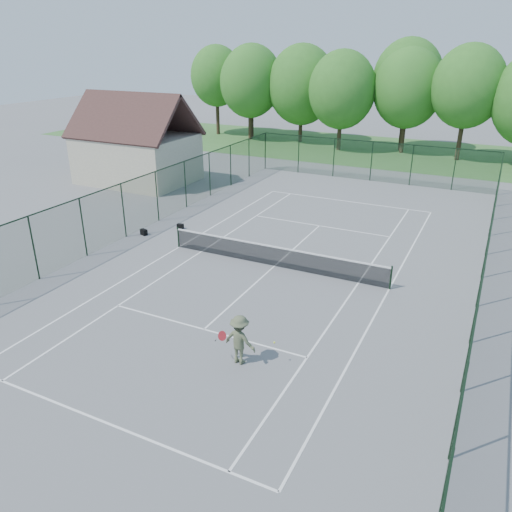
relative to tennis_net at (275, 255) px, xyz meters
The scene contains 10 objects.
ground 0.58m from the tennis_net, ahead, with size 140.00×140.00×0.00m, color slate.
grass_far 30.01m from the tennis_net, 90.00° to the left, with size 80.00×16.00×0.01m, color #427735.
court_lines 0.57m from the tennis_net, ahead, with size 11.05×23.85×0.01m.
tennis_net is the anchor object (origin of this frame).
fence_enclosure 0.98m from the tennis_net, ahead, with size 18.05×36.05×3.02m.
utility_building 19.04m from the tennis_net, 147.99° to the left, with size 8.60×6.27×6.63m.
tree_line_far 30.48m from the tennis_net, 90.00° to the left, with size 39.40×6.40×9.70m.
sports_bag_a 8.32m from the tennis_net, behind, with size 0.40×0.24×0.32m, color black.
sports_bag_b 7.44m from the tennis_net, 161.25° to the left, with size 0.37×0.22×0.29m, color black.
tennis_player 7.94m from the tennis_net, 74.07° to the right, with size 1.98×0.89×1.75m.
Camera 1 is at (8.85, -19.94, 9.87)m, focal length 35.00 mm.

